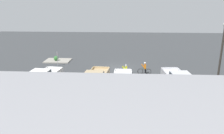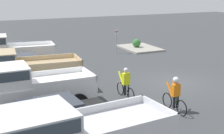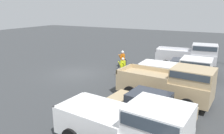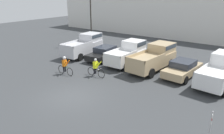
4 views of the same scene
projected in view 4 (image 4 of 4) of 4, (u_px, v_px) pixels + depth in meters
The scene contains 12 objects.
ground_plane at pixel (72, 97), 14.95m from camera, with size 80.00×80.00×0.00m, color #383A3D.
warehouse_building at pixel (198, 16), 35.57m from camera, with size 47.78×12.78×6.26m.
pickup_truck_0 at pixel (85, 45), 24.49m from camera, with size 2.52×5.42×2.29m.
sedan_0 at pixel (105, 53), 23.11m from camera, with size 2.23×4.90×1.36m.
pickup_truck_1 at pixel (128, 53), 21.54m from camera, with size 2.19×4.83×2.17m.
pickup_truck_2 at pixel (155, 57), 19.94m from camera, with size 2.58×5.67×2.25m.
sedan_1 at pixel (183, 69), 18.26m from camera, with size 2.30×4.46×1.43m.
pickup_truck_3 at pixel (221, 69), 16.72m from camera, with size 2.53×5.36×2.27m.
cyclist_0 at pixel (96, 68), 18.31m from camera, with size 1.85×0.46×1.60m.
cyclist_1 at pixel (65, 65), 18.75m from camera, with size 1.80×0.46×1.64m.
fire_lane_sign at pixel (210, 129), 9.26m from camera, with size 0.10×0.30×2.14m.
lamppost at pixel (91, 12), 27.76m from camera, with size 0.36×0.36×7.44m.
Camera 4 is at (10.19, -9.24, 6.80)m, focal length 35.00 mm.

